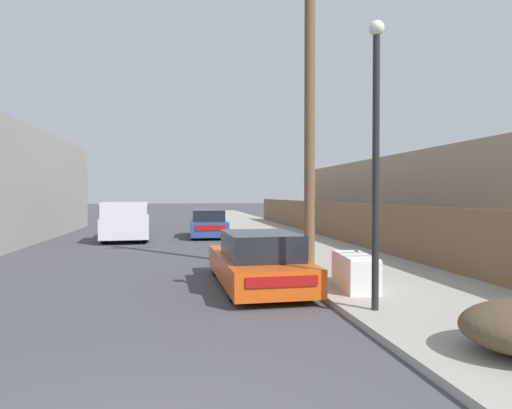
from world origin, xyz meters
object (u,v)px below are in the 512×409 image
discarded_fridge (355,271)px  car_parked_mid (208,224)px  utility_pole (310,99)px  street_lamp (376,144)px  pickup_truck (126,221)px  parked_sports_car_red (258,262)px

discarded_fridge → car_parked_mid: 13.73m
utility_pole → street_lamp: (-0.19, -4.65, -1.73)m
car_parked_mid → discarded_fridge: bearing=-79.6°
pickup_truck → street_lamp: (5.71, -14.35, 2.07)m
utility_pole → street_lamp: size_ratio=1.81×
parked_sports_car_red → discarded_fridge: bearing=-32.7°
discarded_fridge → car_parked_mid: bearing=105.7°
car_parked_mid → utility_pole: size_ratio=0.47×
parked_sports_car_red → utility_pole: bearing=43.8°
parked_sports_car_red → street_lamp: 4.04m
car_parked_mid → pickup_truck: bearing=-164.9°
car_parked_mid → utility_pole: 11.60m
parked_sports_car_red → utility_pole: 4.80m
car_parked_mid → utility_pole: (2.08, -10.66, 4.05)m
utility_pole → street_lamp: 4.96m
discarded_fridge → utility_pole: bearing=99.4°
utility_pole → pickup_truck: bearing=121.3°
parked_sports_car_red → car_parked_mid: size_ratio=1.11×
pickup_truck → utility_pole: size_ratio=0.63×
pickup_truck → utility_pole: 11.97m
parked_sports_car_red → car_parked_mid: 12.44m
parked_sports_car_red → car_parked_mid: car_parked_mid is taller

